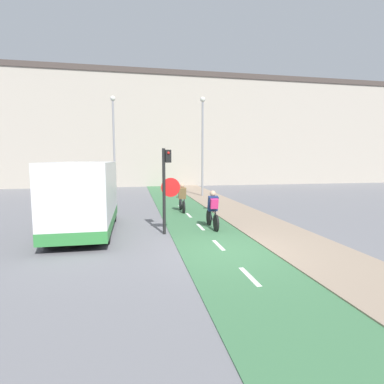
{
  "coord_description": "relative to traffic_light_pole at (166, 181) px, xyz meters",
  "views": [
    {
      "loc": [
        -2.5,
        -8.08,
        2.63
      ],
      "look_at": [
        0.0,
        4.72,
        1.2
      ],
      "focal_mm": 28.0,
      "sensor_mm": 36.0,
      "label": 1
    }
  ],
  "objects": [
    {
      "name": "cyclist_far",
      "position": [
        1.25,
        4.34,
        -1.21
      ],
      "size": [
        0.46,
        1.61,
        1.43
      ],
      "color": "black",
      "rests_on": "ground_plane"
    },
    {
      "name": "bike_lane",
      "position": [
        1.39,
        -2.26,
        -1.86
      ],
      "size": [
        2.57,
        60.0,
        0.02
      ],
      "color": "#3D7047",
      "rests_on": "ground_plane"
    },
    {
      "name": "van",
      "position": [
        -2.84,
        0.85,
        -0.62
      ],
      "size": [
        1.95,
        5.24,
        2.53
      ],
      "color": "silver",
      "rests_on": "ground_plane"
    },
    {
      "name": "traffic_light_pole",
      "position": [
        0.0,
        0.0,
        0.0
      ],
      "size": [
        0.67,
        0.25,
        3.0
      ],
      "color": "black",
      "rests_on": "ground_plane"
    },
    {
      "name": "sidewalk_strip",
      "position": [
        3.87,
        -2.26,
        -1.84
      ],
      "size": [
        2.4,
        60.0,
        0.05
      ],
      "color": "gray",
      "rests_on": "ground_plane"
    },
    {
      "name": "cyclist_near",
      "position": [
        1.8,
        0.48,
        -1.16
      ],
      "size": [
        0.46,
        1.68,
        1.46
      ],
      "color": "black",
      "rests_on": "ground_plane"
    },
    {
      "name": "ground_plane",
      "position": [
        1.39,
        -2.26,
        -1.87
      ],
      "size": [
        120.0,
        120.0,
        0.0
      ],
      "primitive_type": "plane",
      "color": "slate"
    },
    {
      "name": "building_row_background",
      "position": [
        1.39,
        21.21,
        3.67
      ],
      "size": [
        60.0,
        5.2,
        11.06
      ],
      "color": "#B2A899",
      "rests_on": "ground_plane"
    },
    {
      "name": "street_lamp_far",
      "position": [
        -2.41,
        11.3,
        2.37
      ],
      "size": [
        0.36,
        0.36,
        6.95
      ],
      "color": "gray",
      "rests_on": "ground_plane"
    },
    {
      "name": "street_lamp_sidewalk",
      "position": [
        3.67,
        10.28,
        2.35
      ],
      "size": [
        0.36,
        0.36,
        6.91
      ],
      "color": "gray",
      "rests_on": "ground_plane"
    }
  ]
}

